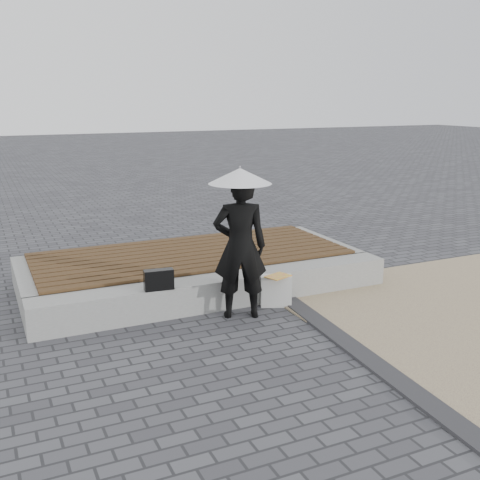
# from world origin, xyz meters

# --- Properties ---
(ground) EXTENTS (80.00, 80.00, 0.00)m
(ground) POSITION_xyz_m (0.00, 0.00, 0.00)
(ground) COLOR #4A4B4F
(ground) RESTS_ON ground
(edging_band) EXTENTS (0.61, 5.20, 0.04)m
(edging_band) POSITION_xyz_m (0.75, -0.50, 0.02)
(edging_band) COLOR #302F32
(edging_band) RESTS_ON ground
(seating_ledge) EXTENTS (5.00, 0.45, 0.40)m
(seating_ledge) POSITION_xyz_m (0.00, 1.60, 0.20)
(seating_ledge) COLOR #A4A5A0
(seating_ledge) RESTS_ON ground
(timber_platform) EXTENTS (5.00, 2.00, 0.40)m
(timber_platform) POSITION_xyz_m (0.00, 2.80, 0.20)
(timber_platform) COLOR #999A95
(timber_platform) RESTS_ON ground
(timber_decking) EXTENTS (4.60, 2.00, 0.04)m
(timber_decking) POSITION_xyz_m (0.00, 2.80, 0.42)
(timber_decking) COLOR #4E3A1D
(timber_decking) RESTS_ON timber_platform
(woman) EXTENTS (0.77, 0.63, 1.83)m
(woman) POSITION_xyz_m (0.05, 1.13, 0.91)
(woman) COLOR black
(woman) RESTS_ON ground
(parasol) EXTENTS (0.77, 0.77, 0.99)m
(parasol) POSITION_xyz_m (0.05, 1.13, 1.80)
(parasol) COLOR #A6A6AA
(parasol) RESTS_ON ground
(handbag) EXTENTS (0.37, 0.16, 0.26)m
(handbag) POSITION_xyz_m (-0.92, 1.44, 0.53)
(handbag) COLOR black
(handbag) RESTS_ON seating_ledge
(canvas_tote) EXTENTS (0.44, 0.32, 0.43)m
(canvas_tote) POSITION_xyz_m (0.63, 1.26, 0.21)
(canvas_tote) COLOR silver
(canvas_tote) RESTS_ON ground
(magazine) EXTENTS (0.37, 0.32, 0.01)m
(magazine) POSITION_xyz_m (0.63, 1.21, 0.43)
(magazine) COLOR #D0393E
(magazine) RESTS_ON canvas_tote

